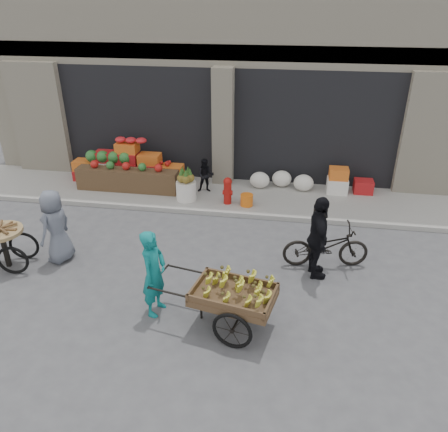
% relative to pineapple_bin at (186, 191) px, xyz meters
% --- Properties ---
extents(ground, '(80.00, 80.00, 0.00)m').
position_rel_pineapple_bin_xyz_m(ground, '(0.75, -3.60, -0.37)').
color(ground, '#424244').
rests_on(ground, ground).
extents(sidewalk, '(18.00, 2.20, 0.12)m').
position_rel_pineapple_bin_xyz_m(sidewalk, '(0.75, 0.50, -0.31)').
color(sidewalk, gray).
rests_on(sidewalk, ground).
extents(building, '(14.00, 6.45, 7.00)m').
position_rel_pineapple_bin_xyz_m(building, '(0.75, 4.43, 3.00)').
color(building, beige).
rests_on(building, ground).
extents(fruit_display, '(3.10, 1.12, 1.24)m').
position_rel_pineapple_bin_xyz_m(fruit_display, '(-1.73, 0.78, 0.30)').
color(fruit_display, '#A71719').
rests_on(fruit_display, sidewalk).
extents(pineapple_bin, '(0.52, 0.52, 0.50)m').
position_rel_pineapple_bin_xyz_m(pineapple_bin, '(0.00, 0.00, 0.00)').
color(pineapple_bin, silver).
rests_on(pineapple_bin, sidewalk).
extents(fire_hydrant, '(0.22, 0.22, 0.71)m').
position_rel_pineapple_bin_xyz_m(fire_hydrant, '(1.10, -0.05, 0.13)').
color(fire_hydrant, '#A5140F').
rests_on(fire_hydrant, sidewalk).
extents(orange_bucket, '(0.32, 0.32, 0.30)m').
position_rel_pineapple_bin_xyz_m(orange_bucket, '(1.60, -0.10, -0.10)').
color(orange_bucket, orange).
rests_on(orange_bucket, sidewalk).
extents(right_bay_goods, '(3.35, 0.60, 0.70)m').
position_rel_pineapple_bin_xyz_m(right_bay_goods, '(3.36, 1.10, 0.04)').
color(right_bay_goods, silver).
rests_on(right_bay_goods, sidewalk).
extents(seated_person, '(0.51, 0.43, 0.93)m').
position_rel_pineapple_bin_xyz_m(seated_person, '(0.40, 0.60, 0.21)').
color(seated_person, black).
rests_on(seated_person, sidewalk).
extents(banana_cart, '(2.36, 1.31, 0.93)m').
position_rel_pineapple_bin_xyz_m(banana_cart, '(1.84, -4.50, 0.31)').
color(banana_cart, brown).
rests_on(banana_cart, ground).
extents(vendor_woman, '(0.47, 0.63, 1.58)m').
position_rel_pineapple_bin_xyz_m(vendor_woman, '(0.51, -4.33, 0.42)').
color(vendor_woman, '#0E7070').
rests_on(vendor_woman, ground).
extents(tricycle_cart, '(1.46, 0.97, 0.95)m').
position_rel_pineapple_bin_xyz_m(tricycle_cart, '(-2.90, -3.45, 0.20)').
color(tricycle_cart, '#9E7F51').
rests_on(tricycle_cart, ground).
extents(vendor_grey, '(0.65, 0.85, 1.56)m').
position_rel_pineapple_bin_xyz_m(vendor_grey, '(-1.95, -3.04, 0.41)').
color(vendor_grey, slate).
rests_on(vendor_grey, ground).
extents(bicycle, '(1.79, 0.86, 0.90)m').
position_rel_pineapple_bin_xyz_m(bicycle, '(3.45, -2.39, 0.08)').
color(bicycle, black).
rests_on(bicycle, ground).
extents(cyclist, '(0.56, 1.04, 1.68)m').
position_rel_pineapple_bin_xyz_m(cyclist, '(3.25, -2.79, 0.47)').
color(cyclist, black).
rests_on(cyclist, ground).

